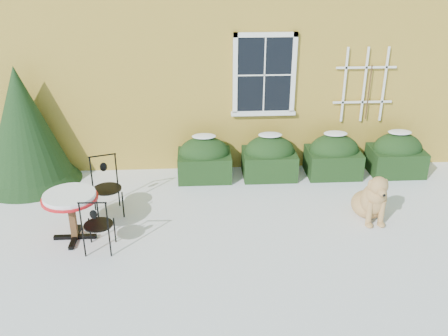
{
  "coord_description": "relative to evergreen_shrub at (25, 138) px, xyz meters",
  "views": [
    {
      "loc": [
        -0.44,
        -6.54,
        4.35
      ],
      "look_at": [
        0.0,
        1.0,
        0.9
      ],
      "focal_mm": 40.0,
      "sensor_mm": 36.0,
      "label": 1
    }
  ],
  "objects": [
    {
      "name": "evergreen_shrub",
      "position": [
        0.0,
        0.0,
        0.0
      ],
      "size": [
        1.91,
        1.91,
        2.31
      ],
      "rotation": [
        0.0,
        0.0,
        0.17
      ],
      "color": "black",
      "rests_on": "ground"
    },
    {
      "name": "dog",
      "position": [
        6.2,
        -1.83,
        -0.57
      ],
      "size": [
        0.61,
        1.01,
        0.91
      ],
      "rotation": [
        0.0,
        0.0,
        0.02
      ],
      "color": "tan",
      "rests_on": "ground"
    },
    {
      "name": "bistro_table",
      "position": [
        1.29,
        -2.17,
        -0.26
      ],
      "size": [
        0.87,
        0.87,
        0.8
      ],
      "rotation": [
        0.0,
        0.0,
        0.28
      ],
      "color": "black",
      "rests_on": "ground"
    },
    {
      "name": "patio_chair_near",
      "position": [
        1.75,
        -2.53,
        -0.47
      ],
      "size": [
        0.44,
        0.44,
        0.93
      ],
      "rotation": [
        0.0,
        0.0,
        3.1
      ],
      "color": "black",
      "rests_on": "ground"
    },
    {
      "name": "hedge_row",
      "position": [
        5.36,
        -0.01,
        -0.53
      ],
      "size": [
        4.95,
        0.8,
        0.91
      ],
      "color": "black",
      "rests_on": "ground"
    },
    {
      "name": "ground",
      "position": [
        3.71,
        -2.56,
        -0.93
      ],
      "size": [
        80.0,
        80.0,
        0.0
      ],
      "primitive_type": "plane",
      "color": "white",
      "rests_on": "ground"
    },
    {
      "name": "patio_chair_far",
      "position": [
        1.7,
        -1.34,
        -0.42
      ],
      "size": [
        0.57,
        0.57,
        1.03
      ],
      "rotation": [
        0.0,
        0.0,
        0.3
      ],
      "color": "black",
      "rests_on": "ground"
    }
  ]
}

